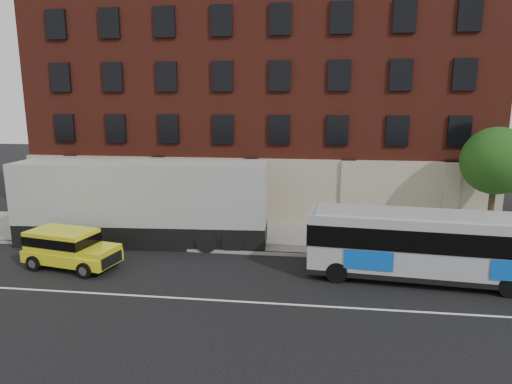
# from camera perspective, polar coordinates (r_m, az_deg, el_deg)

# --- Properties ---
(ground) EXTENTS (120.00, 120.00, 0.00)m
(ground) POSITION_cam_1_polar(r_m,az_deg,el_deg) (17.48, -6.25, -14.38)
(ground) COLOR black
(ground) RESTS_ON ground
(sidewalk) EXTENTS (60.00, 6.00, 0.15)m
(sidewalk) POSITION_cam_1_polar(r_m,az_deg,el_deg) (25.69, -1.54, -5.53)
(sidewalk) COLOR gray
(sidewalk) RESTS_ON ground
(kerb) EXTENTS (60.00, 0.25, 0.15)m
(kerb) POSITION_cam_1_polar(r_m,az_deg,el_deg) (22.88, -2.71, -7.72)
(kerb) COLOR gray
(kerb) RESTS_ON ground
(lane_line) EXTENTS (60.00, 0.12, 0.01)m
(lane_line) POSITION_cam_1_polar(r_m,az_deg,el_deg) (17.92, -5.86, -13.68)
(lane_line) COLOR white
(lane_line) RESTS_ON ground
(building) EXTENTS (30.00, 12.10, 15.00)m
(building) POSITION_cam_1_polar(r_m,az_deg,el_deg) (32.40, 0.58, 11.49)
(building) COLOR maroon
(building) RESTS_ON sidewalk
(sign_pole) EXTENTS (0.30, 0.20, 2.50)m
(sign_pole) POSITION_cam_1_polar(r_m,az_deg,el_deg) (25.46, -21.91, -3.33)
(sign_pole) COLOR gray
(sign_pole) RESTS_ON ground
(street_tree) EXTENTS (3.60, 3.60, 6.20)m
(street_tree) POSITION_cam_1_polar(r_m,az_deg,el_deg) (26.77, 28.62, 3.24)
(street_tree) COLOR #332619
(street_tree) RESTS_ON sidewalk
(city_bus) EXTENTS (11.23, 3.36, 3.03)m
(city_bus) POSITION_cam_1_polar(r_m,az_deg,el_deg) (20.46, 22.58, -6.28)
(city_bus) COLOR #A9ADB3
(city_bus) RESTS_ON ground
(yellow_suv) EXTENTS (4.74, 2.66, 1.76)m
(yellow_suv) POSITION_cam_1_polar(r_m,az_deg,el_deg) (22.53, -23.13, -6.47)
(yellow_suv) COLOR yellow
(yellow_suv) RESTS_ON ground
(shipping_container) EXTENTS (13.59, 3.58, 4.48)m
(shipping_container) POSITION_cam_1_polar(r_m,az_deg,el_deg) (24.69, -14.45, -1.47)
(shipping_container) COLOR black
(shipping_container) RESTS_ON ground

